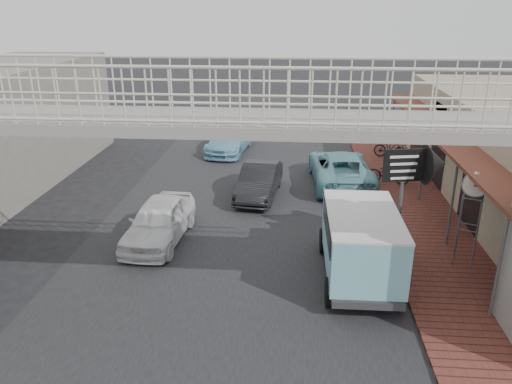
% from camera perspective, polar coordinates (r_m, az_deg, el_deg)
% --- Properties ---
extents(ground, '(120.00, 120.00, 0.00)m').
position_cam_1_polar(ground, '(16.00, -2.76, -6.94)').
color(ground, black).
rests_on(ground, ground).
extents(road_strip, '(10.00, 60.00, 0.01)m').
position_cam_1_polar(road_strip, '(16.00, -2.76, -6.93)').
color(road_strip, black).
rests_on(road_strip, ground).
extents(sidewalk, '(3.00, 40.00, 0.10)m').
position_cam_1_polar(sidewalk, '(19.13, 18.17, -3.06)').
color(sidewalk, brown).
rests_on(sidewalk, ground).
extents(footbridge, '(16.40, 2.40, 6.34)m').
position_cam_1_polar(footbridge, '(11.07, -5.66, -1.90)').
color(footbridge, gray).
rests_on(footbridge, ground).
extents(white_hatchback, '(1.92, 4.22, 1.40)m').
position_cam_1_polar(white_hatchback, '(16.81, -11.02, -3.26)').
color(white_hatchback, white).
rests_on(white_hatchback, ground).
extents(dark_sedan, '(1.82, 4.14, 1.32)m').
position_cam_1_polar(dark_sedan, '(20.34, 0.37, 1.29)').
color(dark_sedan, black).
rests_on(dark_sedan, ground).
extents(angkot_curb, '(2.78, 5.46, 1.48)m').
position_cam_1_polar(angkot_curb, '(22.02, 9.63, 2.73)').
color(angkot_curb, '#69AAB6').
rests_on(angkot_curb, ground).
extents(angkot_far, '(2.37, 4.75, 1.33)m').
position_cam_1_polar(angkot_far, '(26.79, -3.04, 6.04)').
color(angkot_far, '#7AB7D4').
rests_on(angkot_far, ground).
extents(angkot_van, '(2.06, 4.39, 2.14)m').
position_cam_1_polar(angkot_van, '(14.25, 11.86, -4.93)').
color(angkot_van, black).
rests_on(angkot_van, ground).
extents(motorcycle_near, '(1.91, 1.03, 0.95)m').
position_cam_1_polar(motorcycle_near, '(22.30, 14.89, 2.10)').
color(motorcycle_near, black).
rests_on(motorcycle_near, sidewalk).
extents(motorcycle_far, '(1.72, 1.13, 1.01)m').
position_cam_1_polar(motorcycle_far, '(26.13, 15.09, 4.84)').
color(motorcycle_far, black).
rests_on(motorcycle_far, sidewalk).
extents(street_clock, '(0.74, 0.71, 2.87)m').
position_cam_1_polar(street_clock, '(15.48, 23.68, 0.30)').
color(street_clock, '#59595B').
rests_on(street_clock, sidewalk).
extents(arrow_sign, '(2.04, 1.33, 3.40)m').
position_cam_1_polar(arrow_sign, '(15.94, 19.42, 2.85)').
color(arrow_sign, '#59595B').
rests_on(arrow_sign, sidewalk).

